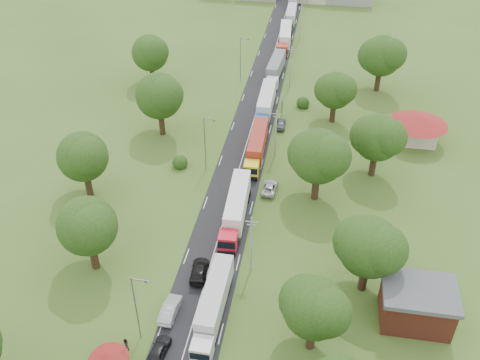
% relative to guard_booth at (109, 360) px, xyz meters
% --- Properties ---
extents(ground, '(260.00, 260.00, 0.00)m').
position_rel_guard_booth_xyz_m(ground, '(7.20, 25.00, -2.16)').
color(ground, '#39531B').
rests_on(ground, ground).
extents(road, '(8.00, 200.00, 0.04)m').
position_rel_guard_booth_xyz_m(road, '(7.20, 45.00, -2.16)').
color(road, black).
rests_on(road, ground).
extents(guard_booth, '(4.40, 4.40, 3.45)m').
position_rel_guard_booth_xyz_m(guard_booth, '(0.00, 0.00, 0.00)').
color(guard_booth, beige).
rests_on(guard_booth, ground).
extents(info_sign, '(0.12, 3.10, 4.10)m').
position_rel_guard_booth_xyz_m(info_sign, '(12.40, 60.00, 0.84)').
color(info_sign, slate).
rests_on(info_sign, ground).
extents(pole_1, '(1.60, 0.24, 9.00)m').
position_rel_guard_booth_xyz_m(pole_1, '(12.70, 18.00, 2.52)').
color(pole_1, gray).
rests_on(pole_1, ground).
extents(pole_2, '(1.60, 0.24, 9.00)m').
position_rel_guard_booth_xyz_m(pole_2, '(12.70, 46.00, 2.52)').
color(pole_2, gray).
rests_on(pole_2, ground).
extents(pole_3, '(1.60, 0.24, 9.00)m').
position_rel_guard_booth_xyz_m(pole_3, '(12.70, 74.00, 2.52)').
color(pole_3, gray).
rests_on(pole_3, ground).
extents(pole_4, '(1.60, 0.24, 9.00)m').
position_rel_guard_booth_xyz_m(pole_4, '(12.70, 102.00, 2.52)').
color(pole_4, gray).
rests_on(pole_4, ground).
extents(lamp_0, '(2.03, 0.22, 10.00)m').
position_rel_guard_booth_xyz_m(lamp_0, '(1.85, 5.00, 3.39)').
color(lamp_0, slate).
rests_on(lamp_0, ground).
extents(lamp_1, '(2.03, 0.22, 10.00)m').
position_rel_guard_booth_xyz_m(lamp_1, '(1.85, 40.00, 3.39)').
color(lamp_1, slate).
rests_on(lamp_1, ground).
extents(lamp_2, '(2.03, 0.22, 10.00)m').
position_rel_guard_booth_xyz_m(lamp_2, '(1.85, 75.00, 3.39)').
color(lamp_2, slate).
rests_on(lamp_2, ground).
extents(tree_2, '(8.00, 8.00, 10.10)m').
position_rel_guard_booth_xyz_m(tree_2, '(21.19, 7.14, 4.43)').
color(tree_2, '#382616').
rests_on(tree_2, ground).
extents(tree_3, '(8.80, 8.80, 11.07)m').
position_rel_guard_booth_xyz_m(tree_3, '(27.19, 17.16, 5.06)').
color(tree_3, '#382616').
rests_on(tree_3, ground).
extents(tree_4, '(9.60, 9.60, 12.05)m').
position_rel_guard_booth_xyz_m(tree_4, '(20.19, 35.17, 5.69)').
color(tree_4, '#382616').
rests_on(tree_4, ground).
extents(tree_5, '(8.80, 8.80, 11.07)m').
position_rel_guard_booth_xyz_m(tree_5, '(29.19, 43.16, 5.06)').
color(tree_5, '#382616').
rests_on(tree_5, ground).
extents(tree_6, '(8.00, 8.00, 10.10)m').
position_rel_guard_booth_xyz_m(tree_6, '(22.19, 60.14, 4.43)').
color(tree_6, '#382616').
rests_on(tree_6, ground).
extents(tree_7, '(9.60, 9.60, 12.05)m').
position_rel_guard_booth_xyz_m(tree_7, '(31.19, 75.17, 5.69)').
color(tree_7, '#382616').
rests_on(tree_7, ground).
extents(tree_10, '(8.80, 8.80, 11.07)m').
position_rel_guard_booth_xyz_m(tree_10, '(-7.81, 15.16, 5.06)').
color(tree_10, '#382616').
rests_on(tree_10, ground).
extents(tree_11, '(8.80, 8.80, 11.07)m').
position_rel_guard_booth_xyz_m(tree_11, '(-14.81, 30.16, 5.06)').
color(tree_11, '#382616').
rests_on(tree_11, ground).
extents(tree_12, '(9.60, 9.60, 12.05)m').
position_rel_guard_booth_xyz_m(tree_12, '(-8.81, 50.17, 5.69)').
color(tree_12, '#382616').
rests_on(tree_12, ground).
extents(tree_13, '(8.80, 8.80, 11.07)m').
position_rel_guard_booth_xyz_m(tree_13, '(-16.81, 70.16, 5.06)').
color(tree_13, '#382616').
rests_on(tree_13, ground).
extents(house_brick, '(8.60, 6.60, 5.20)m').
position_rel_guard_booth_xyz_m(house_brick, '(33.20, 13.00, 0.48)').
color(house_brick, maroon).
rests_on(house_brick, ground).
extents(house_cream, '(10.08, 10.08, 5.80)m').
position_rel_guard_booth_xyz_m(house_cream, '(37.20, 55.00, 1.48)').
color(house_cream, beige).
rests_on(house_cream, ground).
extents(truck_0, '(2.57, 14.26, 3.95)m').
position_rel_guard_booth_xyz_m(truck_0, '(9.44, 9.48, -0.07)').
color(truck_0, silver).
rests_on(truck_0, ground).
extents(truck_1, '(3.13, 15.29, 4.23)m').
position_rel_guard_booth_xyz_m(truck_1, '(9.02, 27.73, 0.08)').
color(truck_1, red).
rests_on(truck_1, ground).
extents(truck_2, '(2.80, 14.59, 4.04)m').
position_rel_guard_booth_xyz_m(truck_2, '(9.58, 45.30, -0.02)').
color(truck_2, yellow).
rests_on(truck_2, ground).
extents(truck_3, '(2.80, 15.35, 4.25)m').
position_rel_guard_booth_xyz_m(truck_3, '(9.14, 60.67, 0.09)').
color(truck_3, '#1A57A0').
rests_on(truck_3, ground).
extents(truck_4, '(3.21, 14.71, 4.06)m').
position_rel_guard_booth_xyz_m(truck_4, '(9.10, 77.74, -0.01)').
color(truck_4, silver).
rests_on(truck_4, ground).
extents(truck_5, '(3.54, 15.73, 4.34)m').
position_rel_guard_booth_xyz_m(truck_5, '(9.37, 96.44, 0.14)').
color(truck_5, '#BB351C').
rests_on(truck_5, ground).
extents(truck_6, '(2.75, 13.84, 3.83)m').
position_rel_guard_booth_xyz_m(truck_6, '(9.35, 112.72, -0.13)').
color(truck_6, '#205636').
rests_on(truck_6, ground).
extents(car_lane_front, '(2.22, 4.60, 1.51)m').
position_rel_guard_booth_xyz_m(car_lane_front, '(4.48, 3.07, -1.41)').
color(car_lane_front, black).
rests_on(car_lane_front, ground).
extents(car_lane_mid, '(1.94, 5.00, 1.63)m').
position_rel_guard_booth_xyz_m(car_lane_mid, '(4.20, 8.95, -1.35)').
color(car_lane_mid, '#A1A4A9').
rests_on(car_lane_mid, ground).
extents(car_lane_rear, '(2.53, 5.42, 1.53)m').
position_rel_guard_booth_xyz_m(car_lane_rear, '(6.20, 15.90, -1.40)').
color(car_lane_rear, black).
rests_on(car_lane_rear, ground).
extents(car_verge_near, '(2.43, 4.92, 1.34)m').
position_rel_guard_booth_xyz_m(car_verge_near, '(13.01, 35.73, -1.49)').
color(car_verge_near, '#BABABA').
rests_on(car_verge_near, ground).
extents(car_verge_far, '(1.87, 4.35, 1.47)m').
position_rel_guard_booth_xyz_m(car_verge_far, '(12.70, 56.18, -1.43)').
color(car_verge_far, '#5A5E62').
rests_on(car_verge_far, ground).
extents(pedestrian_booth, '(1.12, 1.09, 1.82)m').
position_rel_guard_booth_xyz_m(pedestrian_booth, '(0.70, 3.00, -1.26)').
color(pedestrian_booth, gray).
rests_on(pedestrian_booth, ground).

